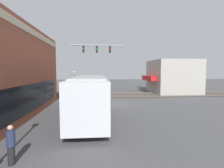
# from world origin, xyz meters

# --- Properties ---
(ground_plane) EXTENTS (120.00, 120.00, 0.00)m
(ground_plane) POSITION_xyz_m (0.00, 0.00, 0.00)
(ground_plane) COLOR #4C4C4F
(shop_building) EXTENTS (8.03, 8.42, 5.71)m
(shop_building) POSITION_xyz_m (10.34, -11.07, 2.85)
(shop_building) COLOR #B2ADA3
(shop_building) RESTS_ON ground
(city_bus) EXTENTS (12.10, 2.59, 3.40)m
(city_bus) POSITION_xyz_m (-4.87, 2.80, 1.88)
(city_bus) COLOR silver
(city_bus) RESTS_ON ground
(traffic_signal_gantry) EXTENTS (0.42, 7.44, 7.79)m
(traffic_signal_gantry) POSITION_xyz_m (4.98, 3.77, 5.74)
(traffic_signal_gantry) COLOR gray
(traffic_signal_gantry) RESTS_ON ground
(crossing_signal) EXTENTS (1.41, 1.18, 3.81)m
(crossing_signal) POSITION_xyz_m (4.35, 5.33, 2.30)
(crossing_signal) COLOR gray
(crossing_signal) RESTS_ON ground
(rail_track_near) EXTENTS (2.60, 60.00, 0.15)m
(rail_track_near) POSITION_xyz_m (6.00, 0.00, 0.03)
(rail_track_near) COLOR #332D28
(rail_track_near) RESTS_ON ground
(rail_track_far) EXTENTS (2.60, 60.00, 0.15)m
(rail_track_far) POSITION_xyz_m (9.20, 0.00, 0.03)
(rail_track_far) COLOR #332D28
(rail_track_far) RESTS_ON ground
(parked_car_grey) EXTENTS (4.71, 1.82, 1.44)m
(parked_car_grey) POSITION_xyz_m (11.14, 2.80, 0.67)
(parked_car_grey) COLOR slate
(parked_car_grey) RESTS_ON ground
(parked_car_silver) EXTENTS (4.24, 1.82, 1.36)m
(parked_car_silver) POSITION_xyz_m (17.90, 2.80, 0.63)
(parked_car_silver) COLOR #B7B7BC
(parked_car_silver) RESTS_ON ground
(pedestrian_by_lamp) EXTENTS (0.34, 0.34, 1.65)m
(pedestrian_by_lamp) POSITION_xyz_m (-12.44, 5.71, 0.84)
(pedestrian_by_lamp) COLOR black
(pedestrian_by_lamp) RESTS_ON ground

